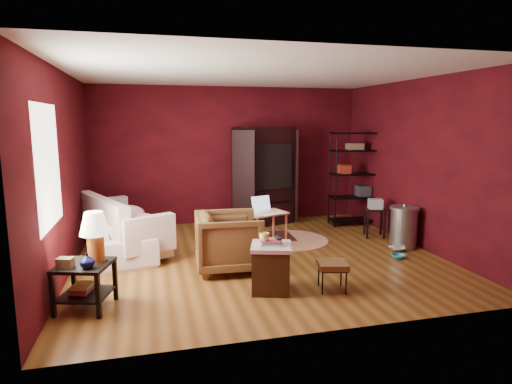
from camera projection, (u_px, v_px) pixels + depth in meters
room at (257, 168)px, 6.45m from camera, size 5.54×5.04×2.84m
sofa at (120, 227)px, 6.92m from camera, size 0.99×2.21×0.83m
armchair at (229, 239)px, 6.06m from camera, size 0.88×0.94×0.91m
pet_bowl_steel at (397, 244)px, 7.00m from camera, size 0.25×0.08×0.25m
pet_bowl_turquoise at (399, 252)px, 6.61m from camera, size 0.22×0.10×0.21m
vase at (87, 261)px, 4.63m from camera, size 0.21×0.21×0.16m
mug at (264, 236)px, 5.20m from camera, size 0.13×0.10×0.12m
side_table at (90, 251)px, 4.81m from camera, size 0.69×0.69×1.10m
sofa_cushions at (121, 228)px, 6.86m from camera, size 1.53×2.17×0.85m
hamper at (271, 267)px, 5.32m from camera, size 0.61×0.61×0.69m
footstool at (332, 266)px, 5.34m from camera, size 0.43×0.43×0.37m
rug_round at (290, 240)px, 7.65m from camera, size 1.40×1.40×0.01m
rug_oriental at (262, 237)px, 7.81m from camera, size 1.14×0.79×0.01m
laptop_desk at (266, 216)px, 7.29m from camera, size 0.78×0.68×0.83m
tv_armoire at (264, 174)px, 8.72m from camera, size 1.50×1.10×1.99m
wire_shelving at (354, 175)px, 8.63m from camera, size 0.95×0.47×1.89m
small_stand at (375, 209)px, 7.79m from camera, size 0.45×0.45×0.70m
trash_can at (404, 227)px, 7.15m from camera, size 0.63×0.63×0.75m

